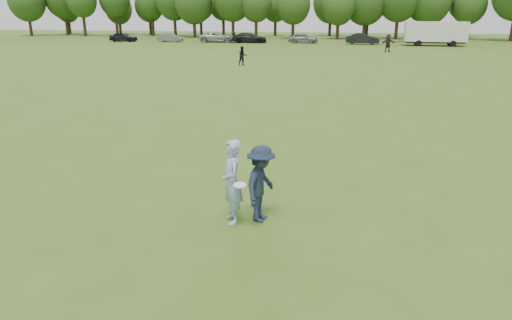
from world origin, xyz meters
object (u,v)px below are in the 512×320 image
object	(u,v)px
car_d	(250,38)
car_e	(303,38)
car_f	(363,39)
car_c	(218,37)
cargo_trailer	(435,33)
player_far_a	(243,56)
thrower	(232,182)
car_a	(123,37)
defender	(261,184)
player_far_d	(388,43)
car_b	(170,37)

from	to	relation	value
car_d	car_e	size ratio (longest dim) A/B	1.19
car_f	car_c	bearing A→B (deg)	91.47
car_f	cargo_trailer	world-z (taller)	cargo_trailer
player_far_a	car_c	distance (m)	32.43
thrower	car_a	size ratio (longest dim) A/B	0.44
defender	player_far_d	distance (m)	47.43
defender	car_c	size ratio (longest dim) A/B	0.31
car_b	car_c	world-z (taller)	car_c
car_e	thrower	bearing A→B (deg)	-173.75
defender	car_d	distance (m)	61.52
player_far_a	car_d	xyz separation A→B (m)	(-6.07, 29.89, -0.06)
defender	player_far_d	world-z (taller)	player_far_d
player_far_d	car_b	world-z (taller)	player_far_d
car_a	car_f	distance (m)	36.57
car_c	car_f	bearing A→B (deg)	-98.10
car_d	cargo_trailer	bearing A→B (deg)	-96.89
car_a	car_d	size ratio (longest dim) A/B	0.83
thrower	car_a	world-z (taller)	thrower
player_far_a	car_e	bearing A→B (deg)	55.73
thrower	player_far_a	bearing A→B (deg)	167.89
player_far_a	car_a	xyz separation A→B (m)	(-25.99, 28.63, -0.08)
defender	car_b	xyz separation A→B (m)	(-26.41, 59.93, -0.19)
car_a	car_e	size ratio (longest dim) A/B	0.99
thrower	car_a	xyz separation A→B (m)	(-32.99, 58.91, -0.20)
defender	car_d	xyz separation A→B (m)	(-13.67, 59.98, -0.11)
car_e	car_f	bearing A→B (deg)	-93.99
defender	player_far_a	size ratio (longest dim) A/B	1.07
car_d	car_c	bearing A→B (deg)	79.13
thrower	car_b	world-z (taller)	thrower
car_d	cargo_trailer	world-z (taller)	cargo_trailer
car_b	car_d	distance (m)	12.73
car_b	car_e	bearing A→B (deg)	-79.35
player_far_d	car_c	distance (m)	27.84
cargo_trailer	car_e	bearing A→B (deg)	173.54
car_c	car_e	size ratio (longest dim) A/B	1.30
player_far_d	car_b	bearing A→B (deg)	130.87
defender	car_b	world-z (taller)	defender
car_c	cargo_trailer	distance (m)	31.33
player_far_a	car_e	size ratio (longest dim) A/B	0.37
car_b	car_c	bearing A→B (deg)	-77.63
player_far_d	car_b	xyz separation A→B (m)	(-32.03, 12.83, -0.33)
player_far_d	car_d	distance (m)	23.21
cargo_trailer	car_d	bearing A→B (deg)	177.64
car_c	car_e	bearing A→B (deg)	-95.17
player_far_d	thrower	bearing A→B (deg)	-124.80
car_d	car_f	distance (m)	16.62
car_a	car_c	bearing A→B (deg)	-83.37
car_b	car_e	distance (m)	20.73
car_b	cargo_trailer	xyz separation A→B (m)	(38.93, -1.03, 1.10)
defender	cargo_trailer	distance (m)	60.22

